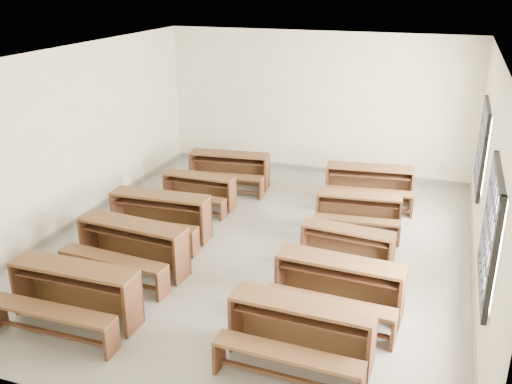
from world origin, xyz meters
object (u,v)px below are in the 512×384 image
(desk_set_1, at_px, (131,244))
(desk_set_5, at_px, (300,329))
(desk_set_2, at_px, (159,213))
(desk_set_8, at_px, (358,210))
(desk_set_3, at_px, (198,189))
(desk_set_0, at_px, (73,290))
(desk_set_7, at_px, (346,245))
(desk_set_6, at_px, (338,283))
(desk_set_9, at_px, (369,182))
(desk_set_4, at_px, (229,168))

(desk_set_1, bearing_deg, desk_set_5, -18.55)
(desk_set_2, height_order, desk_set_5, desk_set_2)
(desk_set_2, distance_m, desk_set_8, 3.53)
(desk_set_3, relative_size, desk_set_8, 0.94)
(desk_set_0, relative_size, desk_set_7, 1.17)
(desk_set_3, height_order, desk_set_8, desk_set_8)
(desk_set_6, bearing_deg, desk_set_0, -154.73)
(desk_set_3, bearing_deg, desk_set_9, 23.41)
(desk_set_3, distance_m, desk_set_9, 3.41)
(desk_set_2, height_order, desk_set_7, desk_set_2)
(desk_set_4, height_order, desk_set_5, desk_set_5)
(desk_set_3, relative_size, desk_set_9, 0.81)
(desk_set_0, xyz_separation_m, desk_set_3, (-0.10, 4.19, -0.08))
(desk_set_1, bearing_deg, desk_set_9, 57.60)
(desk_set_0, bearing_deg, desk_set_1, 89.39)
(desk_set_1, bearing_deg, desk_set_0, -85.61)
(desk_set_2, relative_size, desk_set_8, 1.14)
(desk_set_8, bearing_deg, desk_set_3, 172.75)
(desk_set_8, bearing_deg, desk_set_0, -132.52)
(desk_set_9, bearing_deg, desk_set_1, -133.92)
(desk_set_2, xyz_separation_m, desk_set_6, (3.42, -1.37, -0.00))
(desk_set_6, bearing_deg, desk_set_9, 95.95)
(desk_set_5, relative_size, desk_set_8, 1.12)
(desk_set_7, bearing_deg, desk_set_2, -175.29)
(desk_set_2, distance_m, desk_set_7, 3.29)
(desk_set_4, xyz_separation_m, desk_set_8, (3.01, -1.30, -0.05))
(desk_set_8, bearing_deg, desk_set_9, 84.91)
(desk_set_6, distance_m, desk_set_9, 4.14)
(desk_set_6, distance_m, desk_set_8, 2.79)
(desk_set_5, bearing_deg, desk_set_6, 81.64)
(desk_set_1, distance_m, desk_set_7, 3.34)
(desk_set_4, bearing_deg, desk_set_9, -5.07)
(desk_set_5, relative_size, desk_set_9, 0.97)
(desk_set_8, relative_size, desk_set_9, 0.87)
(desk_set_3, xyz_separation_m, desk_set_9, (3.16, 1.26, 0.07))
(desk_set_4, bearing_deg, desk_set_3, -103.89)
(desk_set_5, bearing_deg, desk_set_4, 121.68)
(desk_set_4, height_order, desk_set_6, desk_set_6)
(desk_set_4, distance_m, desk_set_5, 6.04)
(desk_set_2, relative_size, desk_set_3, 1.21)
(desk_set_7, bearing_deg, desk_set_6, -78.95)
(desk_set_0, xyz_separation_m, desk_set_8, (3.08, 4.10, -0.07))
(desk_set_1, height_order, desk_set_7, desk_set_1)
(desk_set_2, bearing_deg, desk_set_7, -3.18)
(desk_set_6, height_order, desk_set_8, desk_set_6)
(desk_set_4, bearing_deg, desk_set_5, -66.59)
(desk_set_1, xyz_separation_m, desk_set_3, (-0.11, 2.74, -0.08))
(desk_set_4, xyz_separation_m, desk_set_7, (3.06, -2.75, -0.07))
(desk_set_5, distance_m, desk_set_9, 5.31)
(desk_set_0, xyz_separation_m, desk_set_6, (3.26, 1.32, -0.01))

